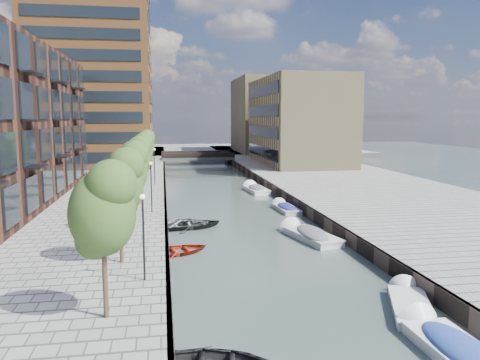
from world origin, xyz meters
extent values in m
plane|color=#38473F|center=(0.00, 40.00, 0.00)|extent=(300.00, 300.00, 0.00)
cube|color=gray|center=(16.00, 40.00, 0.50)|extent=(20.00, 140.00, 1.00)
cube|color=#332823|center=(-6.10, 40.00, 0.50)|extent=(0.25, 140.00, 1.00)
cube|color=#332823|center=(6.10, 40.00, 0.50)|extent=(0.25, 140.00, 1.00)
cube|color=gray|center=(0.00, 100.00, 0.50)|extent=(80.00, 40.00, 1.00)
cube|color=#321A13|center=(-20.00, 30.00, 8.00)|extent=(8.00, 38.00, 14.00)
cube|color=brown|center=(-17.00, 65.00, 16.00)|extent=(18.00, 18.00, 30.00)
cube|color=tan|center=(16.00, 62.00, 8.00)|extent=(12.00, 25.00, 14.00)
cube|color=tan|center=(16.00, 88.00, 9.00)|extent=(12.00, 20.00, 16.00)
cube|color=gray|center=(0.00, 72.00, 1.30)|extent=(13.00, 6.00, 0.60)
cube|color=#332823|center=(0.00, 69.20, 1.90)|extent=(13.00, 0.40, 0.80)
cube|color=#332823|center=(0.00, 74.80, 1.90)|extent=(13.00, 0.40, 0.80)
cylinder|color=#382619|center=(-8.50, 4.00, 2.60)|extent=(0.20, 0.20, 3.20)
ellipsoid|color=#2B471A|center=(-8.50, 4.00, 5.33)|extent=(2.50, 2.50, 3.25)
cylinder|color=#382619|center=(-8.50, 11.00, 2.60)|extent=(0.20, 0.20, 3.20)
ellipsoid|color=#2B471A|center=(-8.50, 11.00, 5.33)|extent=(2.50, 2.50, 3.25)
cylinder|color=#382619|center=(-8.50, 18.00, 2.60)|extent=(0.20, 0.20, 3.20)
ellipsoid|color=#2B471A|center=(-8.50, 18.00, 5.33)|extent=(2.50, 2.50, 3.25)
cylinder|color=#382619|center=(-8.50, 25.00, 2.60)|extent=(0.20, 0.20, 3.20)
ellipsoid|color=#2B471A|center=(-8.50, 25.00, 5.33)|extent=(2.50, 2.50, 3.25)
cylinder|color=#382619|center=(-8.50, 32.00, 2.60)|extent=(0.20, 0.20, 3.20)
ellipsoid|color=#2B471A|center=(-8.50, 32.00, 5.33)|extent=(2.50, 2.50, 3.25)
cylinder|color=#382619|center=(-8.50, 39.00, 2.60)|extent=(0.20, 0.20, 3.20)
ellipsoid|color=#2B471A|center=(-8.50, 39.00, 5.33)|extent=(2.50, 2.50, 3.25)
cylinder|color=#382619|center=(-8.50, 46.00, 2.60)|extent=(0.20, 0.20, 3.20)
ellipsoid|color=#2B471A|center=(-8.50, 46.00, 5.33)|extent=(2.50, 2.50, 3.25)
cylinder|color=black|center=(-7.20, 8.00, 3.00)|extent=(0.10, 0.10, 4.00)
sphere|color=#FFF2CC|center=(-7.20, 8.00, 5.00)|extent=(0.24, 0.24, 0.24)
cylinder|color=black|center=(-7.20, 24.00, 3.00)|extent=(0.10, 0.10, 4.00)
sphere|color=#FFF2CC|center=(-7.20, 24.00, 5.00)|extent=(0.24, 0.24, 0.24)
cylinder|color=black|center=(-7.20, 40.00, 3.00)|extent=(0.10, 0.10, 4.00)
sphere|color=#FFF2CC|center=(-7.20, 40.00, 5.00)|extent=(0.24, 0.24, 0.24)
imported|color=black|center=(-4.01, 22.35, 0.00)|extent=(5.38, 4.46, 0.96)
imported|color=#A22311|center=(-5.40, 15.50, 0.00)|extent=(4.82, 4.16, 0.84)
imported|color=silver|center=(-5.06, 22.56, 0.00)|extent=(4.82, 3.54, 0.97)
imported|color=#242427|center=(-5.00, 23.15, 0.00)|extent=(4.60, 3.36, 0.93)
cube|color=white|center=(4.11, 0.27, 0.44)|extent=(2.02, 5.21, 0.11)
cone|color=white|center=(4.08, 2.80, 0.11)|extent=(1.89, 1.01, 1.88)
ellipsoid|color=#21409A|center=(4.11, 0.27, 0.50)|extent=(1.81, 4.65, 0.62)
cube|color=silver|center=(4.09, 17.24, 0.06)|extent=(3.10, 5.47, 0.73)
cube|color=silver|center=(4.09, 17.24, 0.45)|extent=(3.22, 5.61, 0.11)
cone|color=silver|center=(3.46, 19.74, 0.11)|extent=(2.10, 1.44, 1.91)
ellipsoid|color=#57575E|center=(4.09, 17.24, 0.51)|extent=(2.88, 5.01, 0.63)
cube|color=white|center=(4.57, 4.64, 0.05)|extent=(3.06, 4.57, 0.61)
cube|color=white|center=(4.57, 4.64, 0.37)|extent=(3.16, 4.68, 0.09)
cone|color=white|center=(5.36, 6.63, 0.09)|extent=(1.78, 1.37, 1.58)
cube|color=#BABAB8|center=(4.98, 27.45, 0.05)|extent=(1.77, 4.25, 0.59)
cube|color=#BABAB8|center=(4.98, 27.45, 0.36)|extent=(1.85, 4.34, 0.09)
cone|color=#BABAB8|center=(4.86, 29.53, 0.09)|extent=(1.58, 0.90, 1.54)
ellipsoid|color=navy|center=(4.98, 27.45, 0.41)|extent=(1.66, 3.88, 0.51)
cube|color=white|center=(4.43, 38.82, 0.06)|extent=(2.30, 5.20, 0.72)
cube|color=white|center=(4.43, 38.82, 0.44)|extent=(2.39, 5.32, 0.11)
cone|color=white|center=(4.22, 41.34, 0.11)|extent=(1.95, 1.15, 1.87)
ellipsoid|color=#585D60|center=(4.43, 38.82, 0.50)|extent=(2.15, 4.75, 0.62)
imported|color=#9D9EA1|center=(11.81, 66.63, 1.66)|extent=(2.02, 4.04, 1.32)
camera|label=1|loc=(-6.21, -13.74, 8.65)|focal=35.00mm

